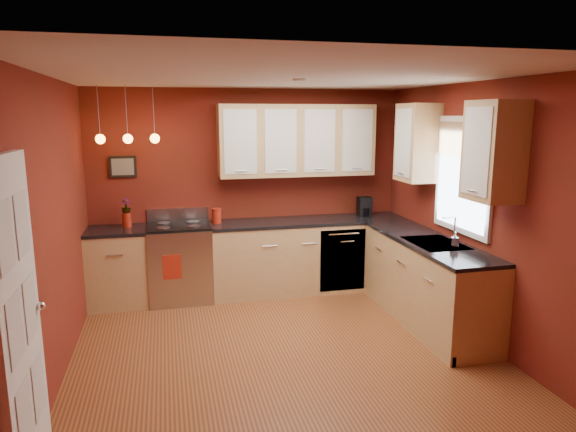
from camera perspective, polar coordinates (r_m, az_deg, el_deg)
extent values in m
plane|color=#95562B|center=(5.11, -0.24, -15.20)|extent=(4.20, 4.20, 0.00)
cube|color=beige|center=(4.59, -0.27, 15.30)|extent=(4.00, 4.20, 0.02)
cube|color=maroon|center=(6.71, -4.37, 2.83)|extent=(4.00, 0.02, 2.60)
cube|color=maroon|center=(2.76, 9.94, -9.61)|extent=(4.00, 0.02, 2.60)
cube|color=maroon|center=(4.66, -24.97, -1.90)|extent=(0.02, 4.20, 2.60)
cube|color=maroon|center=(5.49, 20.53, 0.27)|extent=(0.02, 4.20, 2.60)
cube|color=tan|center=(6.54, -18.30, -5.56)|extent=(0.70, 0.60, 0.90)
cube|color=tan|center=(6.75, 2.29, -4.47)|extent=(2.54, 0.60, 0.90)
cube|color=tan|center=(5.91, 15.09, -7.16)|extent=(0.60, 2.10, 0.90)
cube|color=black|center=(6.43, -18.56, -1.54)|extent=(0.70, 0.62, 0.04)
cube|color=black|center=(6.64, 2.32, -0.56)|extent=(2.54, 0.62, 0.04)
cube|color=black|center=(5.78, 15.33, -2.73)|extent=(0.62, 2.10, 0.04)
cube|color=#ACACB0|center=(6.51, -11.88, -5.21)|extent=(0.76, 0.64, 0.92)
cube|color=black|center=(6.22, -11.80, -5.79)|extent=(0.55, 0.02, 0.32)
cylinder|color=#ACACB0|center=(6.15, -11.88, -3.68)|extent=(0.60, 0.02, 0.02)
cube|color=black|center=(6.40, -12.05, -1.12)|extent=(0.76, 0.60, 0.03)
cylinder|color=gray|center=(6.26, -13.66, -1.28)|extent=(0.16, 0.16, 0.01)
cylinder|color=gray|center=(6.26, -10.37, -1.13)|extent=(0.16, 0.16, 0.01)
cylinder|color=gray|center=(6.53, -13.67, -0.77)|extent=(0.16, 0.16, 0.01)
cylinder|color=gray|center=(6.54, -10.51, -0.62)|extent=(0.16, 0.16, 0.01)
cube|color=#ACACB0|center=(6.67, -12.16, 0.21)|extent=(0.76, 0.04, 0.16)
cube|color=#ACACB0|center=(6.60, 6.08, -4.91)|extent=(0.60, 0.02, 0.80)
cube|color=gray|center=(5.66, 16.05, -3.13)|extent=(0.50, 0.70, 0.05)
cube|color=black|center=(5.80, 15.23, -2.83)|extent=(0.42, 0.30, 0.02)
cube|color=black|center=(5.52, 16.91, -3.64)|extent=(0.42, 0.30, 0.02)
cylinder|color=silver|center=(5.73, 18.06, -1.37)|extent=(0.02, 0.02, 0.28)
cylinder|color=silver|center=(5.67, 17.53, -0.13)|extent=(0.16, 0.02, 0.02)
cube|color=white|center=(5.67, 18.92, 4.30)|extent=(0.04, 1.02, 1.22)
cube|color=white|center=(5.67, 18.79, 4.30)|extent=(0.01, 0.90, 1.10)
cube|color=#A68253|center=(5.63, 18.90, 8.03)|extent=(0.02, 0.96, 0.36)
cube|color=white|center=(3.61, -27.83, -10.37)|extent=(0.06, 0.82, 2.05)
cube|color=silver|center=(3.27, -28.91, -2.06)|extent=(0.00, 0.28, 0.40)
cube|color=silver|center=(3.61, -27.44, -0.79)|extent=(0.00, 0.28, 0.40)
cube|color=silver|center=(3.43, -28.03, -11.05)|extent=(0.00, 0.28, 0.40)
cube|color=silver|center=(3.75, -26.68, -9.03)|extent=(0.00, 0.28, 0.40)
cube|color=silver|center=(3.66, -27.20, -19.09)|extent=(0.00, 0.28, 0.40)
cube|color=silver|center=(3.97, -25.96, -16.54)|extent=(0.00, 0.28, 0.40)
sphere|color=silver|center=(3.90, -25.76, -8.98)|extent=(0.06, 0.06, 0.06)
cube|color=tan|center=(6.60, 1.00, 8.39)|extent=(2.00, 0.35, 0.90)
cube|color=tan|center=(5.59, 17.63, 7.37)|extent=(0.35, 1.95, 0.90)
cube|color=black|center=(6.59, -17.88, 5.23)|extent=(0.32, 0.03, 0.26)
cylinder|color=gray|center=(6.25, -20.32, 10.77)|extent=(0.01, 0.01, 0.60)
sphere|color=#FFA53F|center=(6.25, -20.13, 8.02)|extent=(0.11, 0.11, 0.11)
cylinder|color=gray|center=(6.22, -17.53, 10.94)|extent=(0.01, 0.01, 0.60)
sphere|color=#FFA53F|center=(6.23, -17.36, 8.19)|extent=(0.11, 0.11, 0.11)
cylinder|color=gray|center=(6.21, -14.71, 11.09)|extent=(0.01, 0.01, 0.60)
sphere|color=#FFA53F|center=(6.21, -14.58, 8.33)|extent=(0.11, 0.11, 0.11)
cylinder|color=#A12111|center=(6.46, -7.93, -0.04)|extent=(0.11, 0.11, 0.17)
cylinder|color=#A12111|center=(6.44, -7.95, 0.77)|extent=(0.12, 0.12, 0.02)
cylinder|color=#A12111|center=(6.47, -17.48, -0.42)|extent=(0.11, 0.11, 0.17)
imported|color=#A12111|center=(6.44, -17.56, 0.99)|extent=(0.11, 0.11, 0.19)
cube|color=black|center=(6.95, 8.48, 1.07)|extent=(0.18, 0.15, 0.25)
cylinder|color=black|center=(6.91, 8.62, 0.44)|extent=(0.10, 0.10, 0.12)
imported|color=silver|center=(5.49, 18.05, -2.53)|extent=(0.10, 0.10, 0.16)
cube|color=#A12111|center=(6.18, -12.75, -5.56)|extent=(0.21, 0.01, 0.29)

